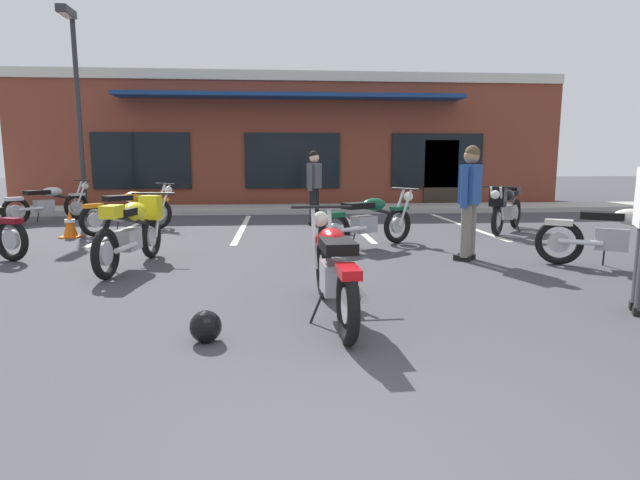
{
  "coord_description": "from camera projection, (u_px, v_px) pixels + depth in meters",
  "views": [
    {
      "loc": [
        -0.45,
        -1.88,
        1.46
      ],
      "look_at": [
        0.02,
        3.95,
        0.55
      ],
      "focal_mm": 28.81,
      "sensor_mm": 36.0,
      "label": 1
    }
  ],
  "objects": [
    {
      "name": "motorcycle_red_sportbike",
      "position": [
        506.0,
        207.0,
        10.46
      ],
      "size": [
        1.51,
        1.77,
        0.98
      ],
      "color": "black",
      "rests_on": "ground_plane"
    },
    {
      "name": "motorcycle_green_cafe_racer",
      "position": [
        130.0,
        210.0,
        10.43
      ],
      "size": [
        1.6,
        1.7,
        0.98
      ],
      "color": "black",
      "rests_on": "ground_plane"
    },
    {
      "name": "motorcycle_foreground_classic",
      "position": [
        334.0,
        269.0,
        4.78
      ],
      "size": [
        0.66,
        2.11,
        0.98
      ],
      "color": "black",
      "rests_on": "ground_plane"
    },
    {
      "name": "motorcycle_blue_standard",
      "position": [
        369.0,
        220.0,
        8.66
      ],
      "size": [
        1.85,
        1.38,
        0.98
      ],
      "color": "black",
      "rests_on": "ground_plane"
    },
    {
      "name": "brick_storefront_building",
      "position": [
        290.0,
        143.0,
        18.41
      ],
      "size": [
        17.23,
        6.06,
        4.16
      ],
      "color": "brown",
      "rests_on": "ground_plane"
    },
    {
      "name": "sidewalk_kerb",
      "position": [
        294.0,
        209.0,
        14.87
      ],
      "size": [
        22.0,
        1.8,
        0.14
      ],
      "primitive_type": "cube",
      "color": "#A8A59E",
      "rests_on": "ground_plane"
    },
    {
      "name": "motorcycle_cream_vintage",
      "position": [
        48.0,
        203.0,
        12.2
      ],
      "size": [
        1.53,
        1.76,
        0.98
      ],
      "color": "black",
      "rests_on": "ground_plane"
    },
    {
      "name": "helmet_on_pavement",
      "position": [
        206.0,
        326.0,
        4.15
      ],
      "size": [
        0.26,
        0.26,
        0.26
      ],
      "color": "black",
      "rests_on": "ground_plane"
    },
    {
      "name": "motorcycle_orange_scrambler",
      "position": [
        133.0,
        228.0,
        7.09
      ],
      "size": [
        0.72,
        2.1,
        0.98
      ],
      "color": "black",
      "rests_on": "ground_plane"
    },
    {
      "name": "ground_plane",
      "position": [
        317.0,
        282.0,
        6.21
      ],
      "size": [
        80.0,
        80.0,
        0.0
      ],
      "primitive_type": "plane",
      "color": "#3D3D42"
    },
    {
      "name": "traffic_cone",
      "position": [
        70.0,
        224.0,
        9.77
      ],
      "size": [
        0.34,
        0.34,
        0.53
      ],
      "color": "orange",
      "rests_on": "ground_plane"
    },
    {
      "name": "parking_lot_lamp_post",
      "position": [
        75.0,
        87.0,
        12.75
      ],
      "size": [
        0.24,
        0.76,
        5.07
      ],
      "color": "#2D2D33",
      "rests_on": "ground_plane"
    },
    {
      "name": "person_in_shorts_foreground",
      "position": [
        314.0,
        183.0,
        11.56
      ],
      "size": [
        0.39,
        0.59,
        1.68
      ],
      "color": "black",
      "rests_on": "ground_plane"
    },
    {
      "name": "painted_stall_lines",
      "position": [
        299.0,
        227.0,
        11.33
      ],
      "size": [
        7.58,
        4.8,
        0.01
      ],
      "color": "silver",
      "rests_on": "ground_plane"
    },
    {
      "name": "motorcycle_silver_naked",
      "position": [
        621.0,
        236.0,
        6.86
      ],
      "size": [
        1.86,
        1.36,
        0.98
      ],
      "color": "black",
      "rests_on": "ground_plane"
    },
    {
      "name": "person_by_back_row",
      "position": [
        470.0,
        196.0,
        7.45
      ],
      "size": [
        0.46,
        0.53,
        1.68
      ],
      "color": "black",
      "rests_on": "ground_plane"
    }
  ]
}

